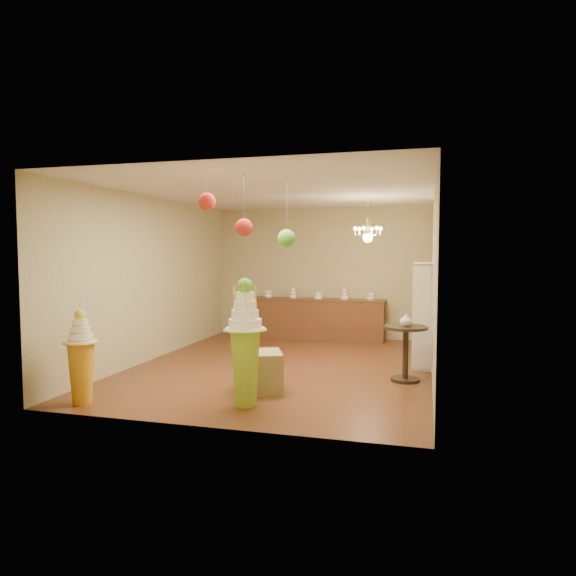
% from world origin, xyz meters
% --- Properties ---
extents(floor, '(6.50, 6.50, 0.00)m').
position_xyz_m(floor, '(0.00, 0.00, 0.00)').
color(floor, '#582E17').
rests_on(floor, ground).
extents(ceiling, '(6.50, 6.50, 0.00)m').
position_xyz_m(ceiling, '(0.00, 0.00, 3.00)').
color(ceiling, silver).
rests_on(ceiling, ground).
extents(wall_back, '(5.00, 0.04, 3.00)m').
position_xyz_m(wall_back, '(0.00, 3.25, 1.50)').
color(wall_back, tan).
rests_on(wall_back, ground).
extents(wall_front, '(5.00, 0.04, 3.00)m').
position_xyz_m(wall_front, '(0.00, -3.25, 1.50)').
color(wall_front, tan).
rests_on(wall_front, ground).
extents(wall_left, '(0.04, 6.50, 3.00)m').
position_xyz_m(wall_left, '(-2.50, 0.00, 1.50)').
color(wall_left, tan).
rests_on(wall_left, ground).
extents(wall_right, '(0.04, 6.50, 3.00)m').
position_xyz_m(wall_right, '(2.50, 0.00, 1.50)').
color(wall_right, tan).
rests_on(wall_right, ground).
extents(pedestal_green, '(0.66, 0.66, 1.66)m').
position_xyz_m(pedestal_green, '(0.16, -2.36, 0.71)').
color(pedestal_green, '#87AF26').
rests_on(pedestal_green, floor).
extents(pedestal_orange, '(0.42, 0.42, 1.25)m').
position_xyz_m(pedestal_orange, '(-1.94, -2.85, 0.52)').
color(pedestal_orange, orange).
rests_on(pedestal_orange, floor).
extents(burlap_riser, '(0.82, 0.82, 0.57)m').
position_xyz_m(burlap_riser, '(0.11, -1.66, 0.29)').
color(burlap_riser, olive).
rests_on(burlap_riser, floor).
extents(sideboard, '(3.04, 0.54, 1.16)m').
position_xyz_m(sideboard, '(0.00, 2.97, 0.48)').
color(sideboard, brown).
rests_on(sideboard, floor).
extents(shelving_unit, '(0.33, 1.20, 1.80)m').
position_xyz_m(shelving_unit, '(2.34, 0.80, 0.90)').
color(shelving_unit, silver).
rests_on(shelving_unit, floor).
extents(round_table, '(0.69, 0.69, 0.86)m').
position_xyz_m(round_table, '(2.10, -0.50, 0.55)').
color(round_table, black).
rests_on(round_table, floor).
extents(vase, '(0.19, 0.19, 0.20)m').
position_xyz_m(vase, '(2.10, -0.50, 0.95)').
color(vase, silver).
rests_on(vase, round_table).
extents(pom_red_left, '(0.22, 0.22, 0.81)m').
position_xyz_m(pom_red_left, '(0.11, -2.27, 2.31)').
color(pom_red_left, '#383128').
rests_on(pom_red_left, ceiling).
extents(pom_green_mid, '(0.24, 0.24, 0.94)m').
position_xyz_m(pom_green_mid, '(0.56, -1.82, 2.18)').
color(pom_green_mid, '#383128').
rests_on(pom_green_mid, ceiling).
extents(pom_red_right, '(0.22, 0.22, 0.48)m').
position_xyz_m(pom_red_right, '(-0.32, -2.43, 2.63)').
color(pom_red_right, '#383128').
rests_on(pom_red_right, ceiling).
extents(chandelier, '(0.70, 0.70, 0.85)m').
position_xyz_m(chandelier, '(1.33, 0.99, 2.30)').
color(chandelier, '#E7CA51').
rests_on(chandelier, ceiling).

